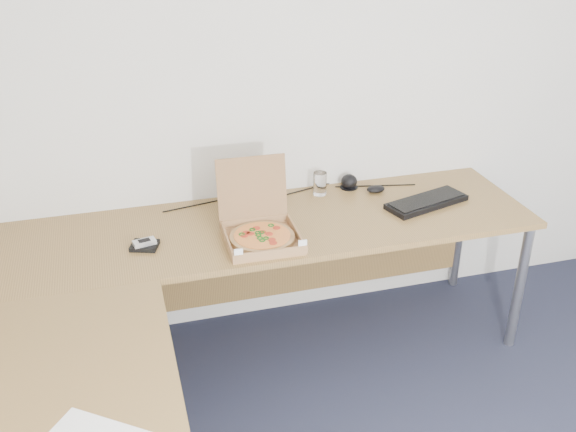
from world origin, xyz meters
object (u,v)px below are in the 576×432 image
object	(u,v)px
drinking_glass	(320,183)
keyboard	(426,202)
pizza_box	(261,232)
desk	(219,287)
wallet	(145,246)

from	to	relation	value
drinking_glass	keyboard	xyz separation A→B (m)	(0.47, -0.26, -0.05)
drinking_glass	pizza_box	bearing A→B (deg)	-135.94
pizza_box	keyboard	world-z (taller)	pizza_box
desk	drinking_glass	bearing A→B (deg)	46.12
desk	keyboard	bearing A→B (deg)	20.25
wallet	pizza_box	bearing A→B (deg)	11.68
drinking_glass	keyboard	world-z (taller)	drinking_glass
keyboard	wallet	world-z (taller)	keyboard
keyboard	wallet	bearing A→B (deg)	166.16
pizza_box	keyboard	size ratio (longest dim) A/B	0.88
desk	pizza_box	size ratio (longest dim) A/B	6.69
pizza_box	drinking_glass	distance (m)	0.56
keyboard	wallet	distance (m)	1.38
desk	drinking_glass	size ratio (longest dim) A/B	21.08
desk	drinking_glass	xyz separation A→B (m)	(0.65, 0.67, 0.09)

